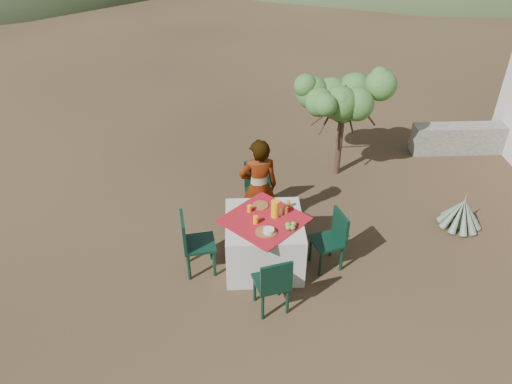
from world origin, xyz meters
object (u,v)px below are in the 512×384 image
chair_far (259,187)px  agave (461,214)px  chair_near (273,283)px  juice_pitcher (275,209)px  person (259,188)px  shrub_tree (346,102)px  chair_right (332,238)px  table (264,242)px  chair_left (193,241)px

chair_far → agave: size_ratio=1.32×
chair_near → agave: 3.37m
chair_near → juice_pitcher: 1.03m
person → shrub_tree: (1.52, 1.63, 0.56)m
chair_near → chair_right: chair_near is taller
chair_far → person: person is taller
person → chair_near: bearing=84.7°
table → agave: table is taller
chair_right → person: (-0.95, 0.80, 0.30)m
table → chair_left: 0.96m
shrub_tree → agave: 2.52m
table → chair_right: 0.92m
chair_far → agave: 3.09m
chair_right → person: size_ratio=0.55×
agave → shrub_tree: bearing=132.9°
chair_right → juice_pitcher: size_ratio=3.50×
table → chair_near: bearing=-86.1°
person → agave: (3.07, -0.03, -0.54)m
chair_right → person: bearing=-146.9°
chair_far → chair_near: (0.08, -2.02, -0.03)m
chair_near → shrub_tree: shrub_tree is taller
chair_left → shrub_tree: shrub_tree is taller
chair_near → person: 1.65m
chair_right → person: person is taller
table → agave: 3.11m
chair_near → chair_left: chair_left is taller
chair_right → person: 1.28m
chair_right → table: bearing=-110.7°
agave → table: bearing=-166.9°
chair_far → agave: chair_far is taller
shrub_tree → agave: bearing=-47.1°
chair_left → shrub_tree: (2.43, 2.46, 0.83)m
person → juice_pitcher: person is taller
shrub_tree → juice_pitcher: bearing=-120.0°
chair_right → shrub_tree: size_ratio=0.50×
chair_left → juice_pitcher: 1.16m
agave → person: bearing=179.4°
chair_near → chair_left: bearing=-53.2°
table → person: (-0.04, 0.74, 0.39)m
shrub_tree → agave: size_ratio=2.45×
chair_right → juice_pitcher: juice_pitcher is taller
shrub_tree → juice_pitcher: 2.70m
shrub_tree → chair_near: bearing=-113.6°
person → agave: 3.11m
chair_near → agave: (2.97, 1.59, -0.24)m
juice_pitcher → person: bearing=105.2°
table → chair_far: 1.15m
chair_near → agave: size_ratio=1.24×
chair_left → shrub_tree: size_ratio=0.54×
chair_far → agave: bearing=-11.0°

